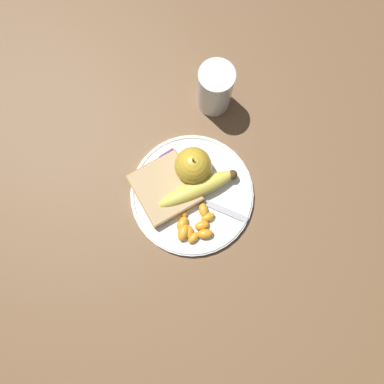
{
  "coord_description": "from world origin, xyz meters",
  "views": [
    {
      "loc": [
        -0.11,
        0.07,
        0.74
      ],
      "look_at": [
        0.0,
        0.0,
        0.03
      ],
      "focal_mm": 35.0,
      "sensor_mm": 36.0,
      "label": 1
    }
  ],
  "objects": [
    {
      "name": "orange_segment_9",
      "position": [
        -0.04,
        -0.0,
        0.02
      ],
      "size": [
        0.03,
        0.03,
        0.02
      ],
      "color": "orange",
      "rests_on": "plate"
    },
    {
      "name": "plate",
      "position": [
        0.0,
        0.0,
        0.01
      ],
      "size": [
        0.24,
        0.24,
        0.01
      ],
      "color": "white",
      "rests_on": "ground_plane"
    },
    {
      "name": "banana",
      "position": [
        -0.0,
        -0.01,
        0.03
      ],
      "size": [
        0.06,
        0.17,
        0.04
      ],
      "color": "#E0CC4C",
      "rests_on": "plate"
    },
    {
      "name": "apple",
      "position": [
        0.04,
        -0.03,
        0.05
      ],
      "size": [
        0.07,
        0.07,
        0.08
      ],
      "color": "gold",
      "rests_on": "plate"
    },
    {
      "name": "bread_slice",
      "position": [
        0.04,
        0.04,
        0.02
      ],
      "size": [
        0.12,
        0.12,
        0.02
      ],
      "color": "olive",
      "rests_on": "plate"
    },
    {
      "name": "ground_plane",
      "position": [
        0.0,
        0.0,
        0.0
      ],
      "size": [
        3.0,
        3.0,
        0.0
      ],
      "primitive_type": "plane",
      "color": "brown"
    },
    {
      "name": "orange_segment_0",
      "position": [
        -0.06,
        0.02,
        0.02
      ],
      "size": [
        0.03,
        0.03,
        0.02
      ],
      "color": "orange",
      "rests_on": "plate"
    },
    {
      "name": "orange_segment_4",
      "position": [
        -0.01,
        0.05,
        0.02
      ],
      "size": [
        0.04,
        0.03,
        0.02
      ],
      "color": "orange",
      "rests_on": "plate"
    },
    {
      "name": "orange_segment_7",
      "position": [
        -0.08,
        0.02,
        0.02
      ],
      "size": [
        0.03,
        0.04,
        0.02
      ],
      "color": "orange",
      "rests_on": "plate"
    },
    {
      "name": "orange_segment_1",
      "position": [
        -0.02,
        0.04,
        0.02
      ],
      "size": [
        0.03,
        0.02,
        0.01
      ],
      "color": "orange",
      "rests_on": "plate"
    },
    {
      "name": "orange_segment_2",
      "position": [
        -0.06,
        0.05,
        0.02
      ],
      "size": [
        0.03,
        0.03,
        0.01
      ],
      "color": "orange",
      "rests_on": "plate"
    },
    {
      "name": "orange_segment_5",
      "position": [
        -0.04,
        0.05,
        0.02
      ],
      "size": [
        0.03,
        0.04,
        0.02
      ],
      "color": "orange",
      "rests_on": "plate"
    },
    {
      "name": "orange_segment_3",
      "position": [
        -0.06,
        0.06,
        0.02
      ],
      "size": [
        0.04,
        0.04,
        0.02
      ],
      "color": "orange",
      "rests_on": "plate"
    },
    {
      "name": "orange_segment_8",
      "position": [
        -0.07,
        0.05,
        0.02
      ],
      "size": [
        0.02,
        0.03,
        0.01
      ],
      "color": "orange",
      "rests_on": "plate"
    },
    {
      "name": "jam_packet",
      "position": [
        0.07,
        -0.0,
        0.02
      ],
      "size": [
        0.04,
        0.03,
        0.02
      ],
      "color": "silver",
      "rests_on": "plate"
    },
    {
      "name": "orange_segment_6",
      "position": [
        -0.06,
        -0.0,
        0.02
      ],
      "size": [
        0.02,
        0.03,
        0.02
      ],
      "color": "orange",
      "rests_on": "plate"
    },
    {
      "name": "juice_glass",
      "position": [
        0.14,
        -0.15,
        0.05
      ],
      "size": [
        0.07,
        0.07,
        0.11
      ],
      "color": "silver",
      "rests_on": "ground_plane"
    },
    {
      "name": "fork",
      "position": [
        -0.01,
        0.0,
        0.01
      ],
      "size": [
        0.18,
        0.12,
        0.0
      ],
      "rotation": [
        0.0,
        0.0,
        13.15
      ],
      "color": "#B2B2B7",
      "rests_on": "plate"
    }
  ]
}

